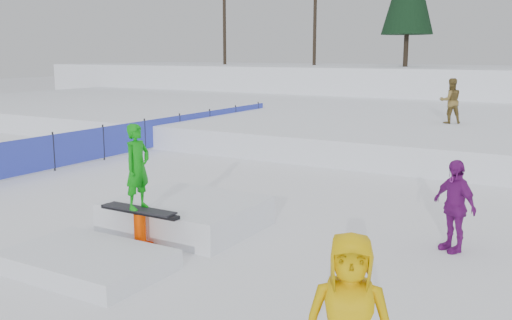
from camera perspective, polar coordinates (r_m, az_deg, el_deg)
The scene contains 7 objects.
ground at distance 10.56m, azimuth -7.90°, elevation -7.36°, with size 120.00×120.00×0.00m, color white.
snow_berm at distance 38.44m, azimuth 21.00°, elevation 6.89°, with size 60.00×14.00×2.40m, color white.
snow_midrise at distance 24.84m, azimuth 15.49°, elevation 3.67°, with size 50.00×18.00×0.80m, color white.
safety_fence at distance 19.48m, azimuth -11.05°, elevation 2.48°, with size 0.05×16.00×1.10m.
walker_olive at distance 21.27m, azimuth 18.88°, elevation 5.62°, with size 0.77×0.60×1.59m, color brown.
spectator_purple at distance 9.97m, azimuth 19.20°, elevation -4.33°, with size 0.91×0.38×1.55m, color #761879.
jib_rail_feature at distance 10.29m, azimuth -9.37°, elevation -6.12°, with size 2.60×4.40×2.11m.
Camera 1 is at (6.25, -7.87, 3.25)m, focal length 40.00 mm.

